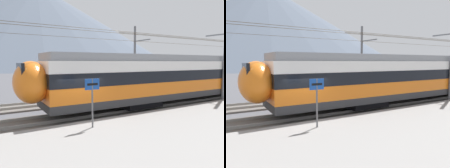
# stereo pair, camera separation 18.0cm
# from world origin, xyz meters

# --- Properties ---
(ground_plane) EXTENTS (400.00, 400.00, 0.00)m
(ground_plane) POSITION_xyz_m (0.00, 0.00, 0.00)
(ground_plane) COLOR #4C4C51
(platform_slab) EXTENTS (120.00, 7.74, 0.34)m
(platform_slab) POSITION_xyz_m (0.00, -4.75, 0.17)
(platform_slab) COLOR gray
(platform_slab) RESTS_ON ground
(track_near) EXTENTS (120.00, 3.00, 0.28)m
(track_near) POSITION_xyz_m (0.00, 1.01, 0.07)
(track_near) COLOR #5B5651
(track_near) RESTS_ON ground
(track_far) EXTENTS (120.00, 3.00, 0.28)m
(track_far) POSITION_xyz_m (0.00, 5.74, 0.07)
(track_far) COLOR #5B5651
(track_far) RESTS_ON ground
(train_near_platform) EXTENTS (35.21, 3.04, 4.27)m
(train_near_platform) POSITION_xyz_m (14.65, 1.01, 2.23)
(train_near_platform) COLOR #2D2D30
(train_near_platform) RESTS_ON track_near
(catenary_mast_mid) EXTENTS (48.64, 1.94, 8.03)m
(catenary_mast_mid) POSITION_xyz_m (12.46, -0.51, 4.15)
(catenary_mast_mid) COLOR slate
(catenary_mast_mid) RESTS_ON ground
(catenary_mast_far_side) EXTENTS (48.64, 2.60, 7.18)m
(catenary_mast_far_side) POSITION_xyz_m (9.94, 7.84, 3.80)
(catenary_mast_far_side) COLOR slate
(catenary_mast_far_side) RESTS_ON ground
(platform_sign) EXTENTS (0.70, 0.08, 2.25)m
(platform_sign) POSITION_xyz_m (-0.12, -2.06, 1.99)
(platform_sign) COLOR #59595B
(platform_sign) RESTS_ON platform_slab
(mountain_central_peak) EXTENTS (184.43, 184.43, 55.34)m
(mountain_central_peak) POSITION_xyz_m (29.66, 144.26, 27.67)
(mountain_central_peak) COLOR #515B6B
(mountain_central_peak) RESTS_ON ground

